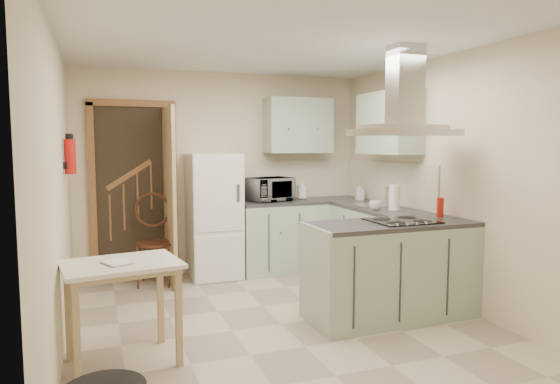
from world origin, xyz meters
name	(u,v)px	position (x,y,z in m)	size (l,w,h in m)	color
floor	(282,324)	(0.00, 0.00, 0.00)	(4.20, 4.20, 0.00)	#B5AA8D
ceiling	(282,40)	(0.00, 0.00, 2.50)	(4.20, 4.20, 0.00)	silver
back_wall	(223,173)	(0.00, 2.10, 1.25)	(3.60, 3.60, 0.00)	beige
left_wall	(57,193)	(-1.80, 0.00, 1.25)	(4.20, 4.20, 0.00)	beige
right_wall	(450,181)	(1.80, 0.00, 1.25)	(4.20, 4.20, 0.00)	beige
doorway	(134,192)	(-1.10, 2.07, 1.05)	(1.10, 0.12, 2.10)	brown
fridge	(214,216)	(-0.20, 1.80, 0.75)	(0.60, 0.60, 1.50)	white
counter_back	(280,236)	(0.66, 1.80, 0.45)	(1.08, 0.60, 0.90)	#9EB2A0
counter_right	(365,241)	(1.50, 1.12, 0.45)	(0.60, 1.95, 0.90)	#9EB2A0
splashback	(294,179)	(0.96, 2.09, 1.15)	(1.68, 0.02, 0.50)	beige
wall_cabinet_back	(298,126)	(0.95, 1.93, 1.85)	(0.85, 0.35, 0.70)	#9EB2A0
wall_cabinet_right	(389,123)	(1.62, 0.85, 1.85)	(0.35, 0.90, 0.70)	#9EB2A0
peninsula	(392,270)	(1.02, -0.18, 0.45)	(1.55, 0.65, 0.90)	#9EB2A0
hob	(402,221)	(1.12, -0.18, 0.91)	(0.58, 0.50, 0.01)	black
extractor_hood	(404,132)	(1.12, -0.18, 1.72)	(0.90, 0.55, 0.10)	silver
sink	(373,205)	(1.50, 0.95, 0.91)	(0.45, 0.40, 0.01)	silver
fire_extinguisher	(70,157)	(-1.74, 0.90, 1.50)	(0.10, 0.10, 0.32)	#B2140F
drop_leaf_table	(123,313)	(-1.37, -0.34, 0.38)	(0.81, 0.61, 0.76)	#D8A585
bentwood_chair	(155,244)	(-0.91, 1.71, 0.48)	(0.42, 0.42, 0.95)	#442E16
microwave	(270,189)	(0.53, 1.81, 1.05)	(0.53, 0.36, 0.29)	black
kettle	(302,191)	(0.97, 1.83, 1.00)	(0.14, 0.14, 0.21)	silver
cereal_box	(287,190)	(0.76, 1.84, 1.03)	(0.07, 0.17, 0.26)	orange
soap_bottle	(359,192)	(1.63, 1.51, 1.01)	(0.10, 0.10, 0.22)	silver
paper_towel	(394,197)	(1.48, 0.49, 1.04)	(0.11, 0.11, 0.29)	white
cup	(375,206)	(1.30, 0.58, 0.95)	(0.13, 0.13, 0.10)	silver
red_bottle	(440,207)	(1.65, -0.06, 0.99)	(0.07, 0.07, 0.19)	red
book	(106,259)	(-1.48, -0.41, 0.81)	(0.16, 0.22, 0.10)	#9F3543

